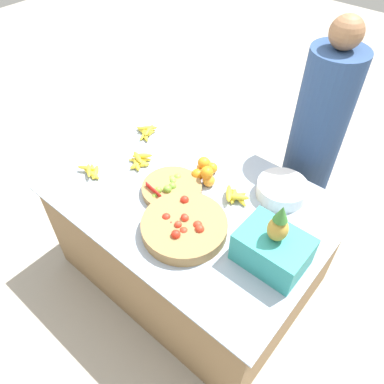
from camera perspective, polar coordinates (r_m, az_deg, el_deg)
The scene contains 13 objects.
ground_plane at distance 2.88m, azimuth 0.00°, elevation -11.60°, with size 12.00×12.00×0.00m, color #ADA599.
market_table at distance 2.56m, azimuth 0.00°, elevation -6.88°, with size 1.66×1.18×0.78m.
lime_bowl at distance 2.29m, azimuth -3.12°, elevation 0.54°, with size 0.37×0.37×0.08m.
tomato_basket at distance 2.07m, azimuth -1.21°, elevation -5.28°, with size 0.48×0.48×0.11m.
orange_pile at distance 2.37m, azimuth 2.03°, elevation 3.38°, with size 0.19×0.19×0.14m.
metal_bowl at distance 2.31m, azimuth 13.53°, elevation 0.36°, with size 0.30×0.30×0.09m.
price_sign at distance 2.25m, azimuth -5.85°, elevation -0.16°, with size 0.15×0.03×0.08m.
produce_crate at distance 1.93m, azimuth 12.23°, elevation -8.24°, with size 0.35×0.26×0.42m.
banana_bunch_middle_left at distance 2.49m, azimuth -15.05°, elevation 3.02°, with size 0.18×0.14×0.05m.
banana_bunch_middle_right at distance 2.25m, azimuth 6.58°, elevation -0.62°, with size 0.18×0.16×0.06m.
banana_bunch_front_left at distance 2.50m, azimuth -8.03°, elevation 4.67°, with size 0.16×0.18×0.06m.
banana_bunch_front_center at distance 2.74m, azimuth -7.00°, elevation 9.04°, with size 0.18×0.17×0.06m.
vendor_person at distance 2.72m, azimuth 17.78°, elevation 6.03°, with size 0.34×0.34×1.69m.
Camera 1 is at (1.01, -1.19, 2.42)m, focal length 35.00 mm.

